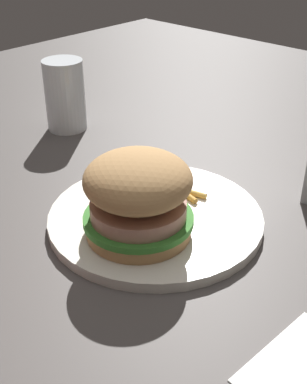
# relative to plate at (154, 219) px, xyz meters

# --- Properties ---
(ground_plane) EXTENTS (1.60, 1.60, 0.00)m
(ground_plane) POSITION_rel_plate_xyz_m (-0.00, 0.02, -0.01)
(ground_plane) COLOR #47423F
(plate) EXTENTS (0.25, 0.25, 0.01)m
(plate) POSITION_rel_plate_xyz_m (0.00, 0.00, 0.00)
(plate) COLOR silver
(plate) RESTS_ON ground_plane
(sandwich) EXTENTS (0.12, 0.12, 0.09)m
(sandwich) POSITION_rel_plate_xyz_m (0.04, 0.01, 0.05)
(sandwich) COLOR tan
(sandwich) RESTS_ON plate
(fries_pile) EXTENTS (0.08, 0.08, 0.01)m
(fries_pile) POSITION_rel_plate_xyz_m (-0.05, -0.02, 0.01)
(fries_pile) COLOR #E5B251
(fries_pile) RESTS_ON plate
(drink_glass) EXTENTS (0.06, 0.06, 0.11)m
(drink_glass) POSITION_rel_plate_xyz_m (-0.11, -0.29, 0.04)
(drink_glass) COLOR silver
(drink_glass) RESTS_ON ground_plane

